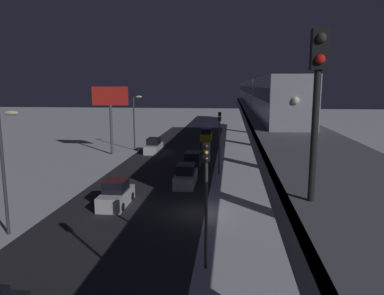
% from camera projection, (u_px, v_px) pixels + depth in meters
% --- Properties ---
extents(ground_plane, '(240.00, 240.00, 0.00)m').
position_uv_depth(ground_plane, '(199.00, 213.00, 26.29)').
color(ground_plane, silver).
extents(avenue_asphalt, '(11.00, 107.40, 0.01)m').
position_uv_depth(avenue_asphalt, '(130.00, 211.00, 26.81)').
color(avenue_asphalt, '#28282D').
rests_on(avenue_asphalt, ground_plane).
extents(elevated_railway, '(5.00, 107.40, 6.34)m').
position_uv_depth(elevated_railway, '(284.00, 139.00, 24.76)').
color(elevated_railway, slate).
rests_on(elevated_railway, ground_plane).
extents(subway_train, '(2.94, 74.07, 3.40)m').
position_uv_depth(subway_train, '(255.00, 91.00, 57.46)').
color(subway_train, '#999EA8').
rests_on(subway_train, elevated_railway).
extents(rail_signal, '(0.36, 0.41, 4.00)m').
position_uv_depth(rail_signal, '(317.00, 86.00, 8.34)').
color(rail_signal, black).
rests_on(rail_signal, elevated_railway).
extents(sedan_white, '(1.91, 4.28, 1.97)m').
position_uv_depth(sedan_white, '(116.00, 195.00, 27.92)').
color(sedan_white, silver).
rests_on(sedan_white, ground_plane).
extents(sedan_black, '(1.80, 4.56, 1.97)m').
position_uv_depth(sedan_black, '(193.00, 163.00, 39.56)').
color(sedan_black, black).
rests_on(sedan_black, ground_plane).
extents(sedan_white_2, '(1.80, 4.75, 1.97)m').
position_uv_depth(sedan_white_2, '(154.00, 147.00, 49.91)').
color(sedan_white_2, silver).
rests_on(sedan_white_2, ground_plane).
extents(sedan_yellow, '(1.80, 4.15, 1.97)m').
position_uv_depth(sedan_yellow, '(206.00, 136.00, 60.80)').
color(sedan_yellow, gold).
rests_on(sedan_yellow, ground_plane).
extents(sedan_silver, '(1.80, 4.59, 1.97)m').
position_uv_depth(sedan_silver, '(186.00, 177.00, 33.57)').
color(sedan_silver, '#B2B2B7').
rests_on(sedan_silver, ground_plane).
extents(traffic_light_near, '(0.32, 0.44, 6.40)m').
position_uv_depth(traffic_light_near, '(206.00, 188.00, 17.68)').
color(traffic_light_near, '#2D2D2D').
rests_on(traffic_light_near, ground_plane).
extents(traffic_light_mid, '(0.32, 0.44, 6.40)m').
position_uv_depth(traffic_light_mid, '(219.00, 134.00, 37.20)').
color(traffic_light_mid, '#2D2D2D').
rests_on(traffic_light_mid, ground_plane).
extents(commercial_billboard, '(4.80, 0.36, 8.90)m').
position_uv_depth(commercial_billboard, '(110.00, 103.00, 47.62)').
color(commercial_billboard, '#4C4C51').
rests_on(commercial_billboard, ground_plane).
extents(street_lamp_near, '(1.35, 0.44, 7.65)m').
position_uv_depth(street_lamp_near, '(6.00, 158.00, 21.73)').
color(street_lamp_near, '#38383D').
rests_on(street_lamp_near, ground_plane).
extents(street_lamp_far, '(1.35, 0.44, 7.65)m').
position_uv_depth(street_lamp_far, '(135.00, 116.00, 51.14)').
color(street_lamp_far, '#38383D').
rests_on(street_lamp_far, ground_plane).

